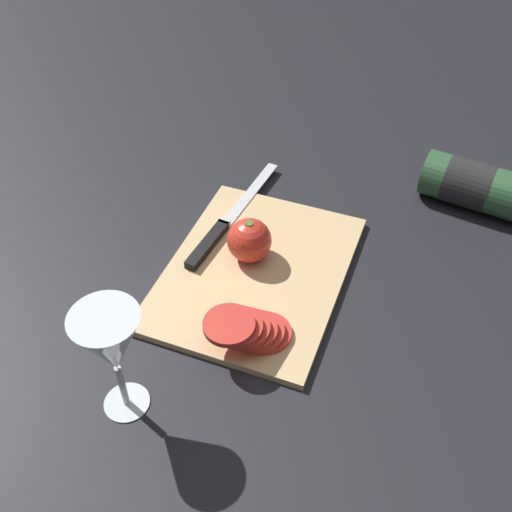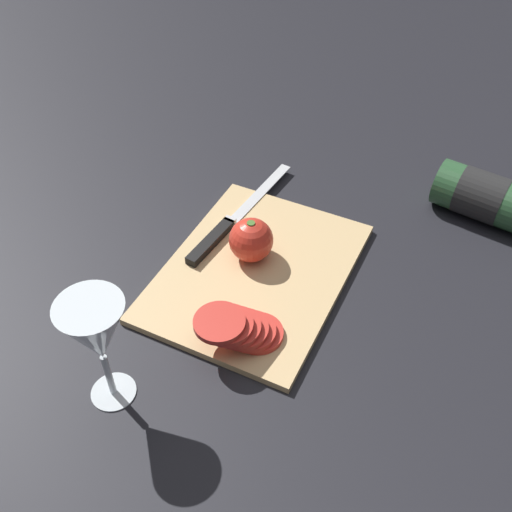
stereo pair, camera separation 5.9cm
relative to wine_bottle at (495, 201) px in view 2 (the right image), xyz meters
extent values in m
plane|color=black|center=(-0.38, 0.29, -0.04)|extent=(3.00, 3.00, 0.00)
cube|color=tan|center=(-0.30, 0.31, -0.04)|extent=(0.36, 0.27, 0.01)
cylinder|color=#2D5633|center=(0.00, 0.01, 0.00)|extent=(0.11, 0.19, 0.08)
cylinder|color=black|center=(0.00, 0.02, 0.00)|extent=(0.09, 0.09, 0.08)
cylinder|color=silver|center=(-0.58, 0.38, -0.04)|extent=(0.06, 0.06, 0.00)
cylinder|color=silver|center=(-0.58, 0.38, 0.00)|extent=(0.01, 0.01, 0.08)
cone|color=silver|center=(-0.58, 0.38, 0.09)|extent=(0.08, 0.08, 0.10)
cone|color=beige|center=(-0.58, 0.38, 0.06)|extent=(0.03, 0.03, 0.04)
sphere|color=red|center=(-0.28, 0.33, 0.01)|extent=(0.07, 0.07, 0.07)
cylinder|color=#47702D|center=(-0.28, 0.33, 0.04)|extent=(0.01, 0.01, 0.01)
cube|color=silver|center=(-0.13, 0.39, -0.03)|extent=(0.20, 0.04, 0.00)
cube|color=silver|center=(-0.23, 0.39, -0.02)|extent=(0.01, 0.02, 0.01)
cube|color=black|center=(-0.28, 0.40, -0.02)|extent=(0.12, 0.03, 0.01)
cylinder|color=red|center=(-0.42, 0.25, -0.02)|extent=(0.07, 0.07, 0.01)
cylinder|color=red|center=(-0.42, 0.26, -0.02)|extent=(0.07, 0.07, 0.01)
cylinder|color=red|center=(-0.43, 0.26, -0.01)|extent=(0.07, 0.07, 0.01)
cylinder|color=red|center=(-0.44, 0.27, 0.00)|extent=(0.07, 0.07, 0.01)
cylinder|color=red|center=(-0.45, 0.28, 0.01)|extent=(0.07, 0.07, 0.01)
cylinder|color=red|center=(-0.45, 0.29, 0.02)|extent=(0.07, 0.07, 0.01)
camera|label=1|loc=(-0.92, 0.07, 0.65)|focal=42.00mm
camera|label=2|loc=(-0.89, 0.02, 0.65)|focal=42.00mm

